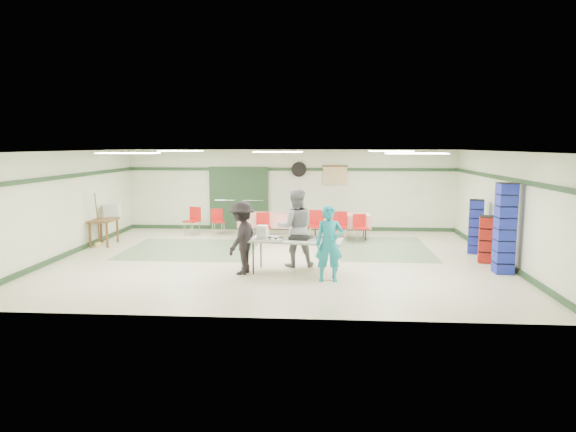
# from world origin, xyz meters

# --- Properties ---
(floor) EXTENTS (11.00, 11.00, 0.00)m
(floor) POSITION_xyz_m (0.00, 0.00, 0.00)
(floor) COLOR beige
(floor) RESTS_ON ground
(ceiling) EXTENTS (11.00, 11.00, 0.00)m
(ceiling) POSITION_xyz_m (0.00, 0.00, 2.70)
(ceiling) COLOR white
(ceiling) RESTS_ON wall_back
(wall_back) EXTENTS (11.00, 0.00, 11.00)m
(wall_back) POSITION_xyz_m (0.00, 4.50, 1.35)
(wall_back) COLOR beige
(wall_back) RESTS_ON floor
(wall_front) EXTENTS (11.00, 0.00, 11.00)m
(wall_front) POSITION_xyz_m (0.00, -4.50, 1.35)
(wall_front) COLOR beige
(wall_front) RESTS_ON floor
(wall_left) EXTENTS (0.00, 9.00, 9.00)m
(wall_left) POSITION_xyz_m (-5.50, 0.00, 1.35)
(wall_left) COLOR beige
(wall_left) RESTS_ON floor
(wall_right) EXTENTS (0.00, 9.00, 9.00)m
(wall_right) POSITION_xyz_m (5.50, 0.00, 1.35)
(wall_right) COLOR beige
(wall_right) RESTS_ON floor
(trim_back) EXTENTS (11.00, 0.06, 0.10)m
(trim_back) POSITION_xyz_m (0.00, 4.47, 2.05)
(trim_back) COLOR #1F3920
(trim_back) RESTS_ON wall_back
(baseboard_back) EXTENTS (11.00, 0.06, 0.12)m
(baseboard_back) POSITION_xyz_m (0.00, 4.47, 0.06)
(baseboard_back) COLOR #1F3920
(baseboard_back) RESTS_ON floor
(trim_left) EXTENTS (0.06, 9.00, 0.10)m
(trim_left) POSITION_xyz_m (-5.47, 0.00, 2.05)
(trim_left) COLOR #1F3920
(trim_left) RESTS_ON wall_back
(baseboard_left) EXTENTS (0.06, 9.00, 0.12)m
(baseboard_left) POSITION_xyz_m (-5.47, 0.00, 0.06)
(baseboard_left) COLOR #1F3920
(baseboard_left) RESTS_ON floor
(trim_right) EXTENTS (0.06, 9.00, 0.10)m
(trim_right) POSITION_xyz_m (5.47, 0.00, 2.05)
(trim_right) COLOR #1F3920
(trim_right) RESTS_ON wall_back
(baseboard_right) EXTENTS (0.06, 9.00, 0.12)m
(baseboard_right) POSITION_xyz_m (5.47, 0.00, 0.06)
(baseboard_right) COLOR #1F3920
(baseboard_right) RESTS_ON floor
(green_patch_a) EXTENTS (3.50, 3.00, 0.01)m
(green_patch_a) POSITION_xyz_m (-2.50, 1.00, 0.00)
(green_patch_a) COLOR slate
(green_patch_a) RESTS_ON floor
(green_patch_b) EXTENTS (2.50, 3.50, 0.01)m
(green_patch_b) POSITION_xyz_m (2.80, 1.50, 0.00)
(green_patch_b) COLOR slate
(green_patch_b) RESTS_ON floor
(double_door_left) EXTENTS (0.90, 0.06, 2.10)m
(double_door_left) POSITION_xyz_m (-2.20, 4.44, 1.05)
(double_door_left) COLOR gray
(double_door_left) RESTS_ON floor
(double_door_right) EXTENTS (0.90, 0.06, 2.10)m
(double_door_right) POSITION_xyz_m (-1.25, 4.44, 1.05)
(double_door_right) COLOR gray
(double_door_right) RESTS_ON floor
(door_frame) EXTENTS (2.00, 0.03, 2.15)m
(door_frame) POSITION_xyz_m (-1.73, 4.42, 1.05)
(door_frame) COLOR #1F3920
(door_frame) RESTS_ON floor
(wall_fan) EXTENTS (0.50, 0.10, 0.50)m
(wall_fan) POSITION_xyz_m (0.30, 4.44, 2.05)
(wall_fan) COLOR black
(wall_fan) RESTS_ON wall_back
(scroll_banner) EXTENTS (0.80, 0.02, 0.60)m
(scroll_banner) POSITION_xyz_m (1.50, 4.44, 1.85)
(scroll_banner) COLOR tan
(scroll_banner) RESTS_ON wall_back
(serving_table) EXTENTS (2.16, 1.11, 0.76)m
(serving_table) POSITION_xyz_m (0.52, -1.40, 0.72)
(serving_table) COLOR #B0B0AB
(serving_table) RESTS_ON floor
(sheet_tray_right) EXTENTS (0.66, 0.54, 0.02)m
(sheet_tray_right) POSITION_xyz_m (1.12, -1.40, 0.77)
(sheet_tray_right) COLOR silver
(sheet_tray_right) RESTS_ON serving_table
(sheet_tray_mid) EXTENTS (0.62, 0.50, 0.02)m
(sheet_tray_mid) POSITION_xyz_m (0.39, -1.30, 0.77)
(sheet_tray_mid) COLOR silver
(sheet_tray_mid) RESTS_ON serving_table
(sheet_tray_left) EXTENTS (0.67, 0.54, 0.02)m
(sheet_tray_left) POSITION_xyz_m (-0.04, -1.53, 0.77)
(sheet_tray_left) COLOR silver
(sheet_tray_left) RESTS_ON serving_table
(baking_pan) EXTENTS (0.52, 0.36, 0.08)m
(baking_pan) POSITION_xyz_m (0.62, -1.41, 0.80)
(baking_pan) COLOR black
(baking_pan) RESTS_ON serving_table
(foam_box_stack) EXTENTS (0.25, 0.23, 0.30)m
(foam_box_stack) POSITION_xyz_m (-0.23, -1.39, 0.91)
(foam_box_stack) COLOR white
(foam_box_stack) RESTS_ON serving_table
(volunteer_teal) EXTENTS (0.61, 0.42, 1.60)m
(volunteer_teal) POSITION_xyz_m (1.26, -2.06, 0.80)
(volunteer_teal) COLOR teal
(volunteer_teal) RESTS_ON floor
(volunteer_grey) EXTENTS (0.99, 0.83, 1.84)m
(volunteer_grey) POSITION_xyz_m (0.48, -0.76, 0.92)
(volunteer_grey) COLOR gray
(volunteer_grey) RESTS_ON floor
(volunteer_dark) EXTENTS (0.84, 1.17, 1.62)m
(volunteer_dark) POSITION_xyz_m (-0.67, -1.56, 0.81)
(volunteer_dark) COLOR black
(volunteer_dark) RESTS_ON floor
(dining_table_a) EXTENTS (1.83, 0.83, 0.77)m
(dining_table_a) POSITION_xyz_m (1.64, 2.93, 0.57)
(dining_table_a) COLOR red
(dining_table_a) RESTS_ON floor
(dining_table_b) EXTENTS (1.83, 0.83, 0.77)m
(dining_table_b) POSITION_xyz_m (-0.56, 2.93, 0.57)
(dining_table_b) COLOR red
(dining_table_b) RESTS_ON floor
(chair_a) EXTENTS (0.45, 0.45, 0.91)m
(chair_a) POSITION_xyz_m (1.62, 2.37, 0.56)
(chair_a) COLOR #B51D0E
(chair_a) RESTS_ON floor
(chair_b) EXTENTS (0.45, 0.45, 0.94)m
(chair_b) POSITION_xyz_m (0.91, 2.37, 0.57)
(chair_b) COLOR #B51D0E
(chair_b) RESTS_ON floor
(chair_c) EXTENTS (0.48, 0.48, 0.83)m
(chair_c) POSITION_xyz_m (2.22, 2.36, 0.51)
(chair_c) COLOR #B51D0E
(chair_c) RESTS_ON floor
(chair_d) EXTENTS (0.48, 0.48, 0.85)m
(chair_d) POSITION_xyz_m (-0.66, 2.36, 0.52)
(chair_d) COLOR #B51D0E
(chair_d) RESTS_ON floor
(chair_loose_a) EXTENTS (0.51, 0.51, 0.82)m
(chair_loose_a) POSITION_xyz_m (-2.26, 3.40, 0.50)
(chair_loose_a) COLOR #B51D0E
(chair_loose_a) RESTS_ON floor
(chair_loose_b) EXTENTS (0.55, 0.55, 0.90)m
(chair_loose_b) POSITION_xyz_m (-2.99, 3.21, 0.55)
(chair_loose_b) COLOR #B51D0E
(chair_loose_b) RESTS_ON floor
(crate_stack_blue_a) EXTENTS (0.45, 0.45, 1.43)m
(crate_stack_blue_a) POSITION_xyz_m (5.15, 1.03, 0.71)
(crate_stack_blue_a) COLOR #19209B
(crate_stack_blue_a) RESTS_ON floor
(crate_stack_red) EXTENTS (0.53, 0.53, 1.14)m
(crate_stack_red) POSITION_xyz_m (5.15, -0.04, 0.57)
(crate_stack_red) COLOR maroon
(crate_stack_red) RESTS_ON floor
(crate_stack_blue_b) EXTENTS (0.39, 0.39, 2.03)m
(crate_stack_blue_b) POSITION_xyz_m (5.15, -1.13, 1.02)
(crate_stack_blue_b) COLOR #19209B
(crate_stack_blue_b) RESTS_ON floor
(printer_table) EXTENTS (0.64, 0.96, 0.74)m
(printer_table) POSITION_xyz_m (-5.15, 1.44, 0.65)
(printer_table) COLOR brown
(printer_table) RESTS_ON floor
(office_printer) EXTENTS (0.53, 0.49, 0.36)m
(office_printer) POSITION_xyz_m (-5.15, 2.08, 0.93)
(office_printer) COLOR beige
(office_printer) RESTS_ON printer_table
(broom) EXTENTS (0.07, 0.24, 1.49)m
(broom) POSITION_xyz_m (-5.23, 1.24, 0.78)
(broom) COLOR brown
(broom) RESTS_ON floor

